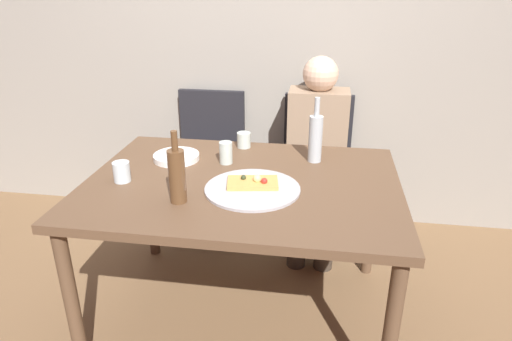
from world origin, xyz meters
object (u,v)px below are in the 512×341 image
object	(u,v)px
chair_right	(316,158)
tumbler_far	(122,172)
guest_in_sweater	(316,147)
dining_table	(242,196)
pizza_slice_last	(253,182)
tumbler_near	(226,153)
wine_glass	(244,140)
pizza_tray	(252,189)
wine_bottle	(315,137)
chair_left	(209,152)
plate_stack	(176,157)
beer_bottle	(177,175)

from	to	relation	value
chair_right	tumbler_far	bearing A→B (deg)	49.72
guest_in_sweater	dining_table	bearing A→B (deg)	67.58
pizza_slice_last	tumbler_near	world-z (taller)	tumbler_near
wine_glass	pizza_tray	bearing A→B (deg)	-75.85
wine_bottle	chair_left	size ratio (longest dim) A/B	0.36
pizza_slice_last	wine_bottle	distance (m)	0.44
pizza_slice_last	chair_left	size ratio (longest dim) A/B	0.26
chair_left	guest_in_sweater	distance (m)	0.74
pizza_slice_last	chair_left	bearing A→B (deg)	115.12
tumbler_near	guest_in_sweater	xyz separation A→B (m)	(0.43, 0.57, -0.16)
tumbler_near	chair_right	bearing A→B (deg)	59.02
plate_stack	chair_left	xyz separation A→B (m)	(-0.02, 0.71, -0.24)
pizza_tray	wine_bottle	distance (m)	0.47
chair_right	guest_in_sweater	distance (m)	0.20
pizza_tray	wine_bottle	xyz separation A→B (m)	(0.25, 0.38, 0.12)
tumbler_far	chair_right	xyz separation A→B (m)	(0.85, 1.00, -0.27)
pizza_tray	chair_right	size ratio (longest dim) A/B	0.46
tumbler_near	wine_glass	world-z (taller)	tumbler_near
tumbler_near	tumbler_far	size ratio (longest dim) A/B	1.20
dining_table	tumbler_near	size ratio (longest dim) A/B	12.96
beer_bottle	guest_in_sweater	distance (m)	1.16
chair_left	dining_table	bearing A→B (deg)	113.48
pizza_tray	wine_bottle	bearing A→B (deg)	56.42
pizza_slice_last	plate_stack	distance (m)	0.51
guest_in_sweater	tumbler_far	bearing A→B (deg)	45.03
beer_bottle	tumbler_near	xyz separation A→B (m)	(0.10, 0.44, -0.06)
chair_left	pizza_slice_last	bearing A→B (deg)	115.12
tumbler_near	guest_in_sweater	bearing A→B (deg)	52.74
plate_stack	pizza_tray	bearing A→B (deg)	-33.84
tumbler_near	wine_glass	size ratio (longest dim) A/B	1.33
dining_table	plate_stack	bearing A→B (deg)	151.71
beer_bottle	tumbler_near	size ratio (longest dim) A/B	2.79
pizza_slice_last	dining_table	bearing A→B (deg)	134.73
dining_table	wine_bottle	xyz separation A→B (m)	(0.31, 0.29, 0.20)
tumbler_far	plate_stack	xyz separation A→B (m)	(0.16, 0.29, -0.03)
pizza_tray	pizza_slice_last	size ratio (longest dim) A/B	1.74
tumbler_near	dining_table	bearing A→B (deg)	-59.04
chair_left	tumbler_near	bearing A→B (deg)	111.28
wine_bottle	chair_left	world-z (taller)	wine_bottle
wine_glass	chair_left	distance (m)	0.64
wine_bottle	tumbler_far	size ratio (longest dim) A/B	3.56
tumbler_near	guest_in_sweater	world-z (taller)	guest_in_sweater
beer_bottle	chair_right	world-z (taller)	beer_bottle
pizza_slice_last	beer_bottle	world-z (taller)	beer_bottle
beer_bottle	tumbler_near	world-z (taller)	beer_bottle
chair_right	guest_in_sweater	size ratio (longest dim) A/B	0.77
dining_table	wine_glass	world-z (taller)	wine_glass
pizza_slice_last	guest_in_sweater	distance (m)	0.87
wine_bottle	beer_bottle	xyz separation A→B (m)	(-0.53, -0.53, -0.01)
beer_bottle	plate_stack	bearing A→B (deg)	109.11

